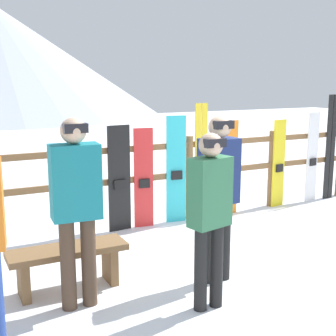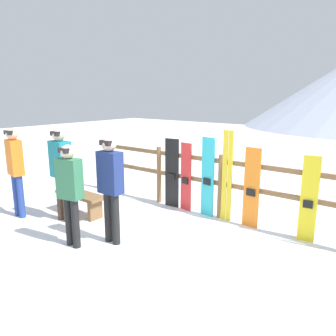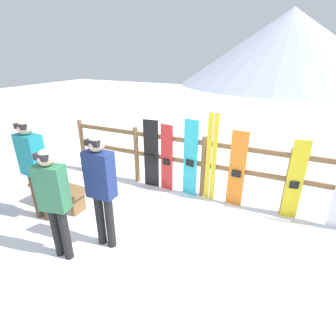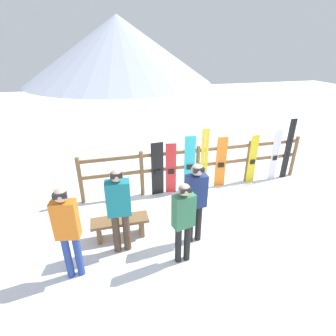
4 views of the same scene
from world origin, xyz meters
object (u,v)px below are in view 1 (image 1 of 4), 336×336
at_px(bench, 68,259).
at_px(person_teal, 76,200).
at_px(person_plaid_green, 210,207).
at_px(snowboard_cyan, 176,170).
at_px(ski_pair_black, 330,147).
at_px(person_navy, 219,185).
at_px(snowboard_yellow, 279,164).
at_px(snowboard_white, 312,158).
at_px(snowboard_orange, 229,168).
at_px(snowboard_black_stripe, 119,179).
at_px(snowboard_red, 144,178).
at_px(ski_pair_yellow, 201,162).

relative_size(bench, person_teal, 0.66).
height_order(person_plaid_green, snowboard_cyan, person_plaid_green).
bearing_deg(ski_pair_black, person_navy, -150.88).
relative_size(person_navy, person_plaid_green, 1.06).
bearing_deg(bench, person_navy, -18.20).
xyz_separation_m(snowboard_cyan, ski_pair_black, (2.91, 0.00, 0.12)).
height_order(person_navy, ski_pair_black, ski_pair_black).
relative_size(snowboard_yellow, ski_pair_black, 0.79).
distance_m(person_navy, snowboard_white, 3.62).
bearing_deg(person_teal, person_plaid_green, -27.97).
relative_size(snowboard_white, ski_pair_black, 0.84).
xyz_separation_m(person_navy, snowboard_white, (3.06, 1.92, -0.26)).
distance_m(snowboard_orange, snowboard_yellow, 0.94).
distance_m(bench, snowboard_white, 4.71).
xyz_separation_m(bench, person_navy, (1.40, -0.46, 0.67)).
bearing_deg(snowboard_black_stripe, snowboard_red, -0.01).
height_order(person_navy, snowboard_red, person_navy).
distance_m(ski_pair_yellow, snowboard_orange, 0.50).
distance_m(person_teal, ski_pair_yellow, 2.98).
xyz_separation_m(bench, snowboard_black_stripe, (1.09, 1.46, 0.39)).
bearing_deg(person_teal, snowboard_orange, 33.07).
bearing_deg(snowboard_white, snowboard_cyan, 180.00).
relative_size(person_navy, snowboard_white, 1.13).
relative_size(snowboard_cyan, ski_pair_yellow, 0.91).
distance_m(person_plaid_green, snowboard_orange, 2.99).
bearing_deg(snowboard_orange, snowboard_black_stripe, 180.00).
relative_size(bench, snowboard_black_stripe, 0.80).
relative_size(snowboard_orange, ski_pair_black, 0.81).
bearing_deg(person_navy, ski_pair_yellow, 63.87).
distance_m(person_plaid_green, person_teal, 1.15).
bearing_deg(person_teal, snowboard_black_stripe, 59.27).
bearing_deg(snowboard_red, person_plaid_green, -100.16).
bearing_deg(person_navy, bench, 161.80).
relative_size(bench, snowboard_white, 0.76).
bearing_deg(person_plaid_green, person_navy, 50.07).
bearing_deg(ski_pair_yellow, person_plaid_green, -119.11).
relative_size(snowboard_black_stripe, snowboard_orange, 1.01).
distance_m(snowboard_black_stripe, snowboard_red, 0.35).
height_order(bench, snowboard_orange, snowboard_orange).
distance_m(snowboard_cyan, ski_pair_yellow, 0.41).
height_order(person_teal, ski_pair_yellow, person_teal).
relative_size(person_plaid_green, ski_pair_yellow, 0.94).
bearing_deg(snowboard_orange, person_navy, -126.53).
distance_m(snowboard_red, snowboard_white, 3.01).
distance_m(person_teal, snowboard_black_stripe, 2.16).
relative_size(snowboard_red, ski_pair_yellow, 0.82).
bearing_deg(bench, snowboard_cyan, 37.03).
distance_m(bench, person_navy, 1.62).
relative_size(snowboard_black_stripe, snowboard_yellow, 1.03).
bearing_deg(ski_pair_yellow, snowboard_yellow, -0.14).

